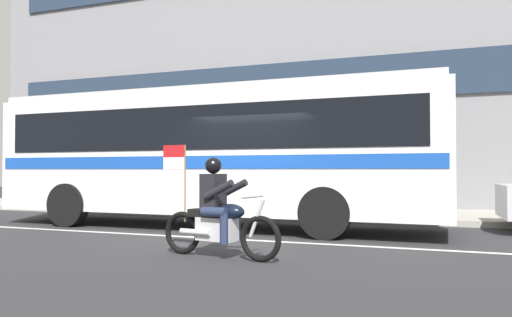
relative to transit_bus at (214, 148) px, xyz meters
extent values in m
plane|color=#2B2B2D|center=(1.33, -1.19, -1.88)|extent=(60.00, 60.00, 0.00)
cube|color=#A39E93|center=(1.33, 3.91, -1.81)|extent=(28.00, 3.80, 0.15)
cube|color=silver|center=(1.33, -1.79, -1.88)|extent=(26.60, 0.14, 0.01)
cube|color=gray|center=(1.33, 6.21, 4.43)|extent=(28.00, 0.80, 12.62)
cube|color=#233347|center=(1.33, 5.77, 2.53)|extent=(25.76, 0.10, 1.40)
cube|color=white|center=(0.00, 0.01, -0.15)|extent=(10.77, 2.69, 2.70)
cube|color=black|center=(0.00, 0.01, 0.40)|extent=(9.91, 2.72, 0.96)
cube|color=#194CB2|center=(0.00, 0.01, -0.35)|extent=(10.56, 2.72, 0.28)
cube|color=silver|center=(0.00, 0.01, 1.26)|extent=(10.56, 2.56, 0.16)
cylinder|color=black|center=(-3.33, -1.17, -1.36)|extent=(1.04, 0.30, 1.04)
cylinder|color=black|center=(2.96, -1.17, -1.36)|extent=(1.04, 0.30, 1.04)
torus|color=black|center=(2.59, -3.87, -1.54)|extent=(0.70, 0.20, 0.69)
torus|color=black|center=(1.15, -3.64, -1.54)|extent=(0.70, 0.20, 0.69)
cube|color=silver|center=(1.82, -3.75, -1.44)|extent=(0.68, 0.38, 0.36)
ellipsoid|color=black|center=(2.07, -3.79, -1.16)|extent=(0.52, 0.35, 0.24)
cube|color=black|center=(1.62, -3.72, -1.20)|extent=(0.59, 0.34, 0.12)
cylinder|color=silver|center=(2.53, -3.86, -1.24)|extent=(0.28, 0.10, 0.58)
cylinder|color=silver|center=(2.45, -3.85, -0.92)|extent=(0.14, 0.64, 0.04)
cylinder|color=silver|center=(1.50, -3.86, -1.49)|extent=(0.56, 0.18, 0.09)
cube|color=black|center=(1.75, -3.74, -0.86)|extent=(0.33, 0.40, 0.56)
sphere|color=black|center=(1.75, -3.74, -0.45)|extent=(0.26, 0.26, 0.26)
cylinder|color=#232D4C|center=(1.92, -3.58, -1.16)|extent=(0.44, 0.21, 0.15)
cylinder|color=#232D4C|center=(2.10, -3.61, -1.40)|extent=(0.13, 0.13, 0.46)
cylinder|color=#232D4C|center=(1.86, -3.94, -1.16)|extent=(0.44, 0.21, 0.15)
cylinder|color=#232D4C|center=(2.04, -3.96, -1.40)|extent=(0.13, 0.13, 0.46)
cylinder|color=black|center=(2.02, -3.58, -0.82)|extent=(0.53, 0.19, 0.32)
cylinder|color=black|center=(1.96, -3.97, -0.82)|extent=(0.53, 0.19, 0.32)
cylinder|color=olive|center=(1.20, -3.65, -0.73)|extent=(0.02, 0.02, 1.25)
cube|color=red|center=(0.98, -3.61, -0.21)|extent=(0.44, 0.09, 0.20)
cube|color=white|center=(0.98, -3.61, -0.41)|extent=(0.44, 0.09, 0.20)
cylinder|color=gold|center=(5.10, 3.08, -1.44)|extent=(0.22, 0.22, 0.58)
sphere|color=gold|center=(5.10, 3.08, -1.08)|extent=(0.20, 0.20, 0.20)
cylinder|color=gold|center=(5.10, 2.94, -1.41)|extent=(0.09, 0.10, 0.09)
camera|label=1|loc=(5.11, -10.81, -0.52)|focal=34.88mm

